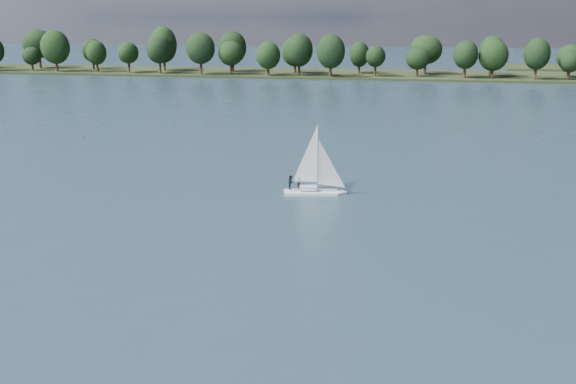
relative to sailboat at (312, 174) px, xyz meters
name	(u,v)px	position (x,y,z in m)	size (l,w,h in m)	color
ground	(346,124)	(-1.15, 52.76, -2.52)	(700.00, 700.00, 0.00)	#233342
far_shore	(377,75)	(-1.15, 164.76, -2.52)	(660.00, 40.00, 1.50)	black
sailboat	(312,174)	(0.00, 0.00, 0.00)	(7.08, 3.18, 9.01)	white
treeline	(328,53)	(-18.77, 160.47, 5.56)	(562.21, 73.72, 18.04)	black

